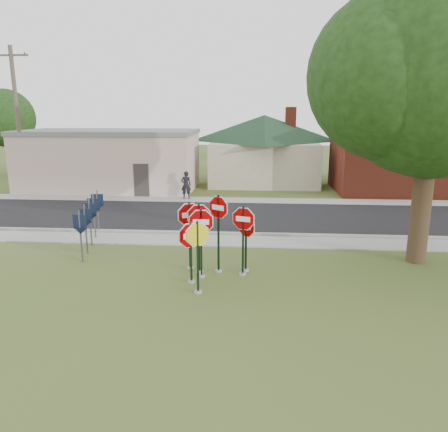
# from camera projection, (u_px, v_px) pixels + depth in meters

# --- Properties ---
(ground) EXTENTS (120.00, 120.00, 0.00)m
(ground) POSITION_uv_depth(u_px,v_px,m) (207.00, 293.00, 13.61)
(ground) COLOR #3D531F
(ground) RESTS_ON ground
(sidewalk_near) EXTENTS (60.00, 1.60, 0.06)m
(sidewalk_near) POSITION_uv_depth(u_px,v_px,m) (222.00, 241.00, 18.94)
(sidewalk_near) COLOR gray
(sidewalk_near) RESTS_ON ground
(road) EXTENTS (60.00, 7.00, 0.04)m
(road) POSITION_uv_depth(u_px,v_px,m) (228.00, 217.00, 23.30)
(road) COLOR black
(road) RESTS_ON ground
(sidewalk_far) EXTENTS (60.00, 1.60, 0.06)m
(sidewalk_far) POSITION_uv_depth(u_px,v_px,m) (233.00, 200.00, 27.46)
(sidewalk_far) COLOR gray
(sidewalk_far) RESTS_ON ground
(curb) EXTENTS (60.00, 0.20, 0.14)m
(curb) POSITION_uv_depth(u_px,v_px,m) (223.00, 234.00, 19.90)
(curb) COLOR gray
(curb) RESTS_ON ground
(stop_sign_center) EXTENTS (1.15, 0.24, 2.52)m
(stop_sign_center) POSITION_uv_depth(u_px,v_px,m) (201.00, 233.00, 14.53)
(stop_sign_center) COLOR gray
(stop_sign_center) RESTS_ON ground
(stop_sign_yellow) EXTENTS (0.92, 0.50, 2.41)m
(stop_sign_yellow) POSITION_uv_depth(u_px,v_px,m) (198.00, 248.00, 13.25)
(stop_sign_yellow) COLOR gray
(stop_sign_yellow) RESTS_ON ground
(stop_sign_left) EXTENTS (0.99, 0.63, 2.20)m
(stop_sign_left) POSITION_uv_depth(u_px,v_px,m) (191.00, 244.00, 14.11)
(stop_sign_left) COLOR gray
(stop_sign_left) RESTS_ON ground
(stop_sign_right) EXTENTS (1.05, 0.34, 2.54)m
(stop_sign_right) POSITION_uv_depth(u_px,v_px,m) (243.00, 231.00, 14.73)
(stop_sign_right) COLOR gray
(stop_sign_right) RESTS_ON ground
(stop_sign_back_right) EXTENTS (0.92, 0.60, 2.87)m
(stop_sign_back_right) POSITION_uv_depth(u_px,v_px,m) (218.00, 222.00, 14.94)
(stop_sign_back_right) COLOR gray
(stop_sign_back_right) RESTS_ON ground
(stop_sign_back_left) EXTENTS (1.10, 0.24, 2.60)m
(stop_sign_back_left) POSITION_uv_depth(u_px,v_px,m) (199.00, 228.00, 14.94)
(stop_sign_back_left) COLOR gray
(stop_sign_back_left) RESTS_ON ground
(stop_sign_far_right) EXTENTS (0.81, 0.72, 2.18)m
(stop_sign_far_right) POSITION_uv_depth(u_px,v_px,m) (246.00, 235.00, 15.15)
(stop_sign_far_right) COLOR gray
(stop_sign_far_right) RESTS_ON ground
(stop_sign_far_left) EXTENTS (1.04, 0.54, 2.58)m
(stop_sign_far_left) POSITION_uv_depth(u_px,v_px,m) (189.00, 225.00, 15.28)
(stop_sign_far_left) COLOR gray
(stop_sign_far_left) RESTS_ON ground
(route_sign_row) EXTENTS (1.43, 4.63, 2.00)m
(route_sign_row) POSITION_uv_depth(u_px,v_px,m) (90.00, 217.00, 18.08)
(route_sign_row) COLOR #59595E
(route_sign_row) RESTS_ON ground
(building_stucco) EXTENTS (12.20, 6.20, 4.20)m
(building_stucco) POSITION_uv_depth(u_px,v_px,m) (110.00, 159.00, 31.20)
(building_stucco) COLOR beige
(building_stucco) RESTS_ON ground
(building_house) EXTENTS (11.60, 11.60, 6.20)m
(building_house) POSITION_uv_depth(u_px,v_px,m) (264.00, 135.00, 33.93)
(building_house) COLOR beige
(building_house) RESTS_ON ground
(building_brick) EXTENTS (10.20, 6.20, 4.75)m
(building_brick) POSITION_uv_depth(u_px,v_px,m) (410.00, 157.00, 30.10)
(building_brick) COLOR maroon
(building_brick) RESTS_ON ground
(oak_tree) EXTENTS (11.10, 10.50, 10.69)m
(oak_tree) POSITION_uv_depth(u_px,v_px,m) (436.00, 68.00, 14.82)
(oak_tree) COLOR #312216
(oak_tree) RESTS_ON ground
(utility_pole_near) EXTENTS (2.20, 0.26, 9.50)m
(utility_pole_near) POSITION_uv_depth(u_px,v_px,m) (18.00, 119.00, 28.19)
(utility_pole_near) COLOR #473A2F
(utility_pole_near) RESTS_ON ground
(bg_tree_left) EXTENTS (4.90, 4.90, 7.35)m
(bg_tree_left) POSITION_uv_depth(u_px,v_px,m) (5.00, 118.00, 37.18)
(bg_tree_left) COLOR #312216
(bg_tree_left) RESTS_ON ground
(pedestrian) EXTENTS (0.73, 0.57, 1.76)m
(pedestrian) POSITION_uv_depth(u_px,v_px,m) (186.00, 185.00, 27.62)
(pedestrian) COLOR black
(pedestrian) RESTS_ON sidewalk_far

